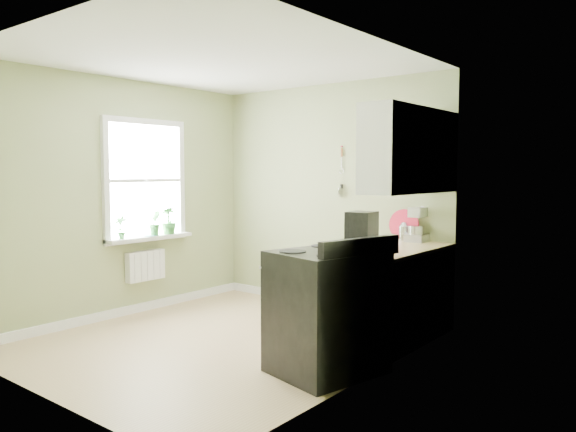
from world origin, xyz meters
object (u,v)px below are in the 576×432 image
Objects in this scene: kettle at (404,231)px; coffee_maker at (361,235)px; stand_mixer at (419,225)px; stove at (327,311)px.

coffee_maker is (0.22, -1.25, 0.09)m from kettle.
kettle is at bearing 99.94° from coffee_maker.
stand_mixer reaches higher than coffee_maker.
kettle is 0.50× the size of coffee_maker.
stove is 2.91× the size of coffee_maker.
kettle is (-0.17, -0.02, -0.07)m from stand_mixer.
stand_mixer is at bearing 92.24° from coffee_maker.
stand_mixer is at bearing 91.73° from stove.
stand_mixer reaches higher than kettle.
coffee_maker is at bearing -87.76° from stand_mixer.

